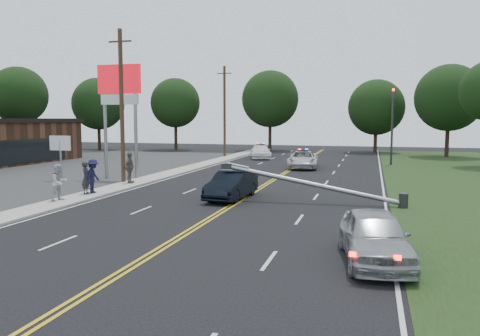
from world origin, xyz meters
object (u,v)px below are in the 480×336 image
(traffic_signal, at_px, (392,119))
(emergency_a, at_px, (303,160))
(pylon_sign, at_px, (119,94))
(small_sign, at_px, (60,147))
(waiting_sedan, at_px, (375,236))
(bystander_b, at_px, (59,182))
(emergency_b, at_px, (261,152))
(utility_pole_mid, at_px, (122,106))
(bystander_c, at_px, (93,176))
(bystander_a, at_px, (86,178))
(bystander_d, at_px, (130,168))
(utility_pole_far, at_px, (225,111))
(crashed_sedan, at_px, (232,185))
(fallen_streetlight, at_px, (321,186))

(traffic_signal, relative_size, emergency_a, 1.31)
(pylon_sign, relative_size, small_sign, 2.58)
(waiting_sedan, xyz_separation_m, bystander_b, (-15.39, 5.94, 0.27))
(pylon_sign, relative_size, emergency_b, 1.58)
(utility_pole_mid, distance_m, bystander_c, 6.26)
(waiting_sedan, bearing_deg, traffic_signal, 78.27)
(traffic_signal, height_order, bystander_c, traffic_signal)
(waiting_sedan, bearing_deg, small_sign, 138.58)
(traffic_signal, relative_size, bystander_a, 3.94)
(small_sign, distance_m, bystander_d, 5.73)
(utility_pole_far, distance_m, bystander_d, 22.91)
(small_sign, height_order, utility_pole_far, utility_pole_far)
(crashed_sedan, height_order, bystander_a, bystander_a)
(utility_pole_far, xyz_separation_m, bystander_c, (0.82, -26.73, -4.02))
(traffic_signal, bearing_deg, emergency_a, -145.34)
(emergency_a, height_order, bystander_c, bystander_c)
(utility_pole_mid, relative_size, bystander_b, 5.40)
(bystander_d, bearing_deg, emergency_a, -40.89)
(emergency_a, relative_size, bystander_d, 2.68)
(emergency_b, bearing_deg, crashed_sedan, -96.58)
(traffic_signal, bearing_deg, utility_pole_far, 167.11)
(small_sign, distance_m, waiting_sedan, 24.65)
(emergency_a, bearing_deg, bystander_c, -123.32)
(traffic_signal, bearing_deg, bystander_d, -132.06)
(utility_pole_mid, height_order, emergency_a, utility_pole_mid)
(bystander_a, bearing_deg, fallen_streetlight, -98.19)
(traffic_signal, xyz_separation_m, bystander_b, (-16.96, -25.29, -3.16))
(traffic_signal, height_order, emergency_b, traffic_signal)
(traffic_signal, height_order, waiting_sedan, traffic_signal)
(traffic_signal, distance_m, bystander_a, 28.80)
(utility_pole_mid, xyz_separation_m, bystander_c, (0.82, -4.73, -4.02))
(emergency_a, bearing_deg, crashed_sedan, -100.46)
(fallen_streetlight, bearing_deg, traffic_signal, 79.41)
(fallen_streetlight, bearing_deg, emergency_a, 101.24)
(waiting_sedan, bearing_deg, utility_pole_far, 105.47)
(emergency_a, bearing_deg, fallen_streetlight, -84.40)
(crashed_sedan, height_order, bystander_d, bystander_d)
(bystander_c, bearing_deg, traffic_signal, -46.47)
(utility_pole_mid, relative_size, crashed_sedan, 2.21)
(emergency_a, bearing_deg, pylon_sign, -141.94)
(utility_pole_mid, relative_size, emergency_a, 1.86)
(small_sign, relative_size, traffic_signal, 0.44)
(utility_pole_far, height_order, emergency_b, utility_pole_far)
(fallen_streetlight, xyz_separation_m, bystander_a, (-12.74, -1.15, 0.10))
(fallen_streetlight, distance_m, waiting_sedan, 9.59)
(bystander_b, bearing_deg, crashed_sedan, -50.53)
(bystander_a, height_order, bystander_c, bystander_c)
(small_sign, bearing_deg, bystander_b, -53.79)
(utility_pole_far, bearing_deg, crashed_sedan, -71.52)
(bystander_d, bearing_deg, bystander_b, 171.89)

